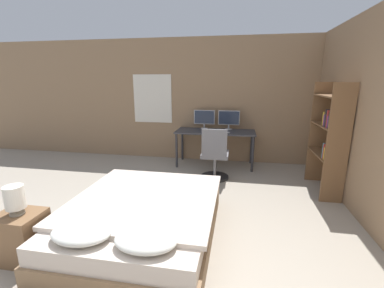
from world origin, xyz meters
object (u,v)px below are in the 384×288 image
Objects in this scene: bedside_lamp at (15,198)px; desk at (215,135)px; nightstand at (22,237)px; bed at (143,219)px; bookshelf at (331,133)px; office_chair at (215,158)px; computer_mouse at (228,133)px; keyboard at (214,133)px; monitor_right at (229,119)px; monitor_left at (204,118)px.

desk is at bearing 63.86° from bedside_lamp.
bed is at bearing 28.17° from nightstand.
bed is 3.08m from bookshelf.
office_chair is at bearing -85.06° from desk.
computer_mouse is at bearing 71.49° from bed.
bookshelf is at bearing -24.99° from keyboard.
monitor_left is at bearing 180.00° from monitor_right.
nightstand is 7.26× the size of computer_mouse.
bed reaches higher than nightstand.
bedside_lamp is at bearing -26.57° from nightstand.
bedside_lamp is at bearing -117.76° from keyboard.
nightstand is at bearing -118.08° from monitor_right.
monitor_right is 2.10m from bookshelf.
desk is 23.69× the size of computer_mouse.
nightstand is 4.15m from monitor_right.
monitor_right is 1.19× the size of keyboard.
bookshelf is at bearing -31.88° from monitor_left.
monitor_left is at bearing 148.12° from bookshelf.
bed is 2.69m from keyboard.
nightstand is 1.72× the size of bedside_lamp.
nightstand is at bearing -121.65° from computer_mouse.
keyboard reaches higher than bed.
bedside_lamp is 3.70m from computer_mouse.
bed is 2.09m from office_chair.
desk is 0.38m from computer_mouse.
nightstand is 3.78m from desk.
bedside_lamp reaches higher than desk.
monitor_right is 0.47× the size of office_chair.
bedside_lamp is at bearing -116.14° from desk.
bed is 3.14m from monitor_left.
office_chair is 1.93m from bookshelf.
nightstand is 1.11× the size of monitor_left.
office_chair is (0.34, -1.05, -0.58)m from monitor_left.
office_chair is (-0.21, -0.59, -0.37)m from computer_mouse.
nightstand is 3.59m from keyboard.
nightstand is 0.43m from bedside_lamp.
computer_mouse is (0.55, -0.46, -0.22)m from monitor_left.
keyboard is at bearing 77.35° from bed.
bookshelf reaches higher than bedside_lamp.
bedside_lamp is at bearing -121.65° from computer_mouse.
bed is 2.76m from computer_mouse.
office_chair is at bearing -109.84° from computer_mouse.
monitor_right is at bearing 140.37° from bookshelf.
bookshelf is (3.54, 2.27, 0.32)m from bedside_lamp.
desk is at bearing 94.94° from office_chair.
desk is (1.66, 3.38, 0.42)m from nightstand.
monitor_right reaches higher than bed.
keyboard is 5.52× the size of computer_mouse.
desk reaches higher than nightstand.
bedside_lamp reaches higher than keyboard.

